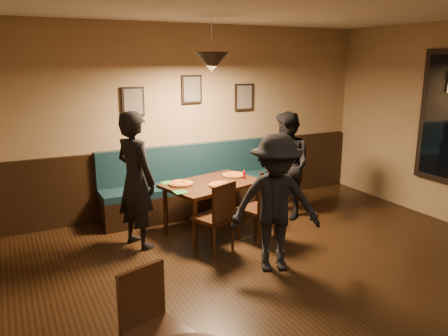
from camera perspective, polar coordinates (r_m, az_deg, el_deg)
name	(u,v)px	position (r m, az deg, el deg)	size (l,w,h in m)	color
floor	(342,316)	(4.39, 14.95, -17.98)	(7.00, 7.00, 0.00)	black
wall_back	(191,119)	(6.79, -4.24, 6.34)	(6.00, 6.00, 0.00)	#8C704F
wainscot	(193,176)	(6.94, -4.01, -1.07)	(5.88, 0.06, 1.00)	black
booth_bench	(200,180)	(6.70, -3.12, -1.60)	(3.00, 0.60, 1.00)	#0F232D
picture_left	(133,102)	(6.44, -11.67, 8.38)	(0.32, 0.04, 0.42)	black
picture_center	(192,89)	(6.72, -4.21, 10.12)	(0.32, 0.04, 0.42)	black
picture_right	(244,97)	(7.13, 2.59, 9.14)	(0.32, 0.04, 0.42)	black
pendant_lamp	(212,62)	(5.72, -1.62, 13.52)	(0.44, 0.44, 0.25)	black
dining_table	(212,206)	(6.04, -1.50, -4.94)	(1.26, 0.81, 0.67)	black
chair_near_left	(213,216)	(5.36, -1.40, -6.26)	(0.39, 0.39, 0.88)	black
chair_near_right	(257,208)	(5.68, 4.32, -5.11)	(0.39, 0.39, 0.88)	black
diner_left	(136,180)	(5.49, -11.32, -1.56)	(0.62, 0.41, 1.70)	black
diner_right	(287,165)	(6.49, 8.12, 0.32)	(0.76, 0.59, 1.56)	black
diner_front	(276,204)	(4.83, 6.69, -4.59)	(0.99, 0.57, 1.53)	black
pizza_a	(181,183)	(5.85, -5.61, -1.99)	(0.32, 0.32, 0.04)	orange
pizza_b	(221,185)	(5.76, -0.41, -2.17)	(0.31, 0.31, 0.04)	orange
pizza_c	(234,175)	(6.26, 1.29, -0.88)	(0.32, 0.32, 0.04)	gold
soda_glass	(262,177)	(5.95, 4.90, -1.20)	(0.06, 0.06, 0.14)	black
tabasco_bottle	(244,174)	(6.11, 2.61, -0.79)	(0.03, 0.03, 0.13)	#AA0605
napkin_a	(167,183)	(5.96, -7.38, -1.89)	(0.15, 0.15, 0.01)	#217C23
napkin_b	(181,192)	(5.52, -5.63, -3.11)	(0.16, 0.16, 0.01)	#207A33
cutlery_set	(223,190)	(5.60, -0.11, -2.83)	(0.02, 0.21, 0.00)	silver
cafe_chair_far	(157,332)	(3.32, -8.60, -20.18)	(0.38, 0.38, 0.86)	#331D0E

